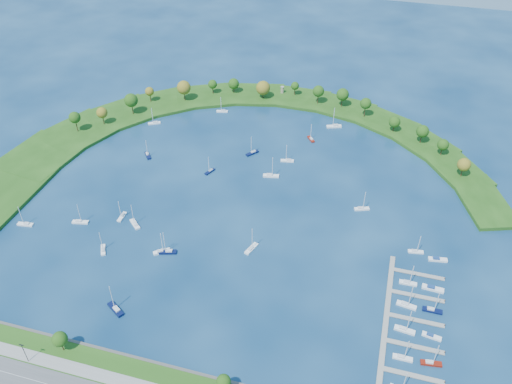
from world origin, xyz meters
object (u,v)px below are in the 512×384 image
(moored_boat_18, at_px, (287,160))
(moored_boat_16, at_px, (154,123))
(moored_boat_2, at_px, (135,224))
(moored_boat_4, at_px, (311,139))
(docked_boat_6, at_px, (406,305))
(moored_boat_7, at_px, (210,171))
(harbor_tower, at_px, (282,90))
(moored_boat_3, at_px, (116,309))
(docked_boat_5, at_px, (431,336))
(moored_boat_13, at_px, (167,251))
(moored_boat_15, at_px, (362,208))
(docked_boat_10, at_px, (416,251))
(moored_boat_12, at_px, (252,152))
(docked_boat_4, at_px, (405,329))
(moored_boat_11, at_px, (222,111))
(docked_boat_8, at_px, (408,282))
(moored_boat_8, at_px, (103,249))
(docked_boat_3, at_px, (431,363))
(docked_boat_7, at_px, (432,310))
(moored_boat_14, at_px, (25,224))
(moored_boat_0, at_px, (122,216))
(moored_boat_6, at_px, (162,251))
(moored_boat_1, at_px, (251,248))
(docked_boat_2, at_px, (403,357))
(moored_boat_9, at_px, (334,126))
(moored_boat_5, at_px, (148,155))
(docked_boat_11, at_px, (438,259))
(dock_system, at_px, (404,330))
(docked_boat_9, at_px, (433,288))

(moored_boat_18, bearing_deg, moored_boat_16, -22.55)
(moored_boat_2, bearing_deg, moored_boat_4, -82.25)
(docked_boat_6, bearing_deg, moored_boat_18, 137.49)
(moored_boat_7, xyz_separation_m, docked_boat_6, (111.88, -68.14, 0.05))
(moored_boat_4, bearing_deg, harbor_tower, -4.83)
(moored_boat_3, bearing_deg, docked_boat_5, -138.36)
(moored_boat_3, xyz_separation_m, moored_boat_13, (7.17, 37.16, -0.03))
(moored_boat_3, height_order, moored_boat_15, moored_boat_3)
(harbor_tower, bearing_deg, moored_boat_18, -74.26)
(moored_boat_15, height_order, docked_boat_10, moored_boat_15)
(moored_boat_3, height_order, moored_boat_4, moored_boat_3)
(moored_boat_18, bearing_deg, moored_boat_12, -17.00)
(docked_boat_4, bearing_deg, moored_boat_11, 137.79)
(moored_boat_3, xyz_separation_m, docked_boat_8, (116.27, 48.19, -0.08))
(moored_boat_8, xyz_separation_m, docked_boat_3, (149.20, -20.98, 0.02))
(harbor_tower, height_order, moored_boat_7, moored_boat_7)
(docked_boat_4, height_order, docked_boat_5, docked_boat_4)
(moored_boat_13, relative_size, docked_boat_7, 1.07)
(docked_boat_4, bearing_deg, moored_boat_14, -177.13)
(moored_boat_0, xyz_separation_m, moored_boat_6, (29.49, -17.66, 0.03))
(harbor_tower, relative_size, moored_boat_1, 0.38)
(moored_boat_2, xyz_separation_m, docked_boat_8, (132.45, -2.64, -0.03))
(moored_boat_13, height_order, docked_boat_10, moored_boat_13)
(moored_boat_14, xyz_separation_m, docked_boat_2, (184.76, -27.20, -0.02))
(moored_boat_6, xyz_separation_m, moored_boat_11, (-15.49, 133.73, -0.02))
(moored_boat_14, height_order, docked_boat_6, docked_boat_6)
(moored_boat_9, bearing_deg, moored_boat_15, 88.28)
(docked_boat_7, relative_size, docked_boat_8, 1.06)
(moored_boat_7, distance_m, docked_boat_6, 131.00)
(moored_boat_5, height_order, moored_boat_12, moored_boat_12)
(moored_boat_18, bearing_deg, moored_boat_11, -50.54)
(docked_boat_11, bearing_deg, docked_boat_5, -101.18)
(moored_boat_4, height_order, moored_boat_8, moored_boat_8)
(moored_boat_5, distance_m, docked_boat_11, 170.18)
(moored_boat_0, distance_m, moored_boat_9, 146.92)
(dock_system, distance_m, docked_boat_3, 16.67)
(moored_boat_2, distance_m, moored_boat_9, 144.64)
(docked_boat_5, bearing_deg, moored_boat_1, 170.29)
(moored_boat_2, xyz_separation_m, moored_boat_13, (23.35, -13.67, 0.01))
(dock_system, distance_m, docked_boat_11, 46.30)
(dock_system, distance_m, docked_boat_4, 0.61)
(moored_boat_0, xyz_separation_m, moored_boat_14, (-43.44, -18.40, 0.02))
(moored_boat_2, relative_size, docked_boat_7, 1.04)
(moored_boat_9, height_order, moored_boat_12, moored_boat_9)
(moored_boat_3, height_order, moored_boat_7, moored_boat_3)
(moored_boat_7, relative_size, docked_boat_9, 1.09)
(moored_boat_7, xyz_separation_m, moored_boat_13, (2.80, -66.25, 0.07))
(moored_boat_7, bearing_deg, docked_boat_8, 87.43)
(dock_system, height_order, docked_boat_6, docked_boat_6)
(docked_boat_2, xyz_separation_m, docked_boat_9, (10.43, 39.03, -0.19))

